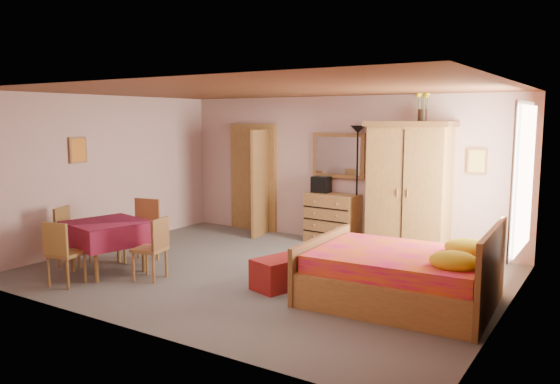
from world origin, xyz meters
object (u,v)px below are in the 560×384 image
Objects in this scene: stereo at (321,184)px; chair_east at (150,248)px; wall_mirror at (338,156)px; wardrobe at (409,188)px; chair_west at (74,236)px; chest_of_drawers at (332,218)px; bench at (294,270)px; sunflower_vase at (423,105)px; floor_lamp at (357,186)px; chair_north at (141,231)px; bed at (400,261)px; chair_south at (66,253)px; dining_table at (108,247)px.

stereo reaches higher than chair_east.
wall_mirror is 3.88m from chair_east.
wardrobe is 5.30m from chair_west.
chest_of_drawers reaches higher than bench.
sunflower_vase reaches higher than bench.
floor_lamp reaches higher than chest_of_drawers.
bench is 1.25× the size of chair_north.
wall_mirror is at bearing 170.15° from wardrobe.
chair_south is (-3.99, -1.73, -0.07)m from bed.
wardrobe is 2.15× the size of dining_table.
floor_lamp reaches higher than chair_west.
stereo is 2.29m from sunflower_vase.
bed is (2.13, -2.39, 0.06)m from chest_of_drawers.
wardrobe is at bearing 104.43° from bed.
bed reaches higher than dining_table.
stereo is 0.31× the size of dining_table.
chest_of_drawers is at bearing 178.60° from wardrobe.
dining_table is at bearing -115.54° from stereo.
chair_north is 1.12× the size of chair_east.
chair_east is (-0.86, -3.37, -0.60)m from stereo.
wall_mirror is 1.18× the size of chair_east.
wardrobe is at bearing -10.00° from wall_mirror.
wall_mirror is at bearing 62.37° from dining_table.
chair_west is at bearing 29.66° from chair_north.
stereo is at bearing 64.46° from dining_table.
chair_south is (-3.42, -4.14, -1.99)m from sunflower_vase.
chair_north is 1.09× the size of chair_west.
floor_lamp is at bearing 56.11° from dining_table.
sunflower_vase is 0.60× the size of chair_south.
bed is 4.15m from dining_table.
floor_lamp is 2.07× the size of dining_table.
wardrobe reaches higher than chair_south.
sunflower_vase is at bearing 106.55° from chair_west.
bed is (1.70, -2.45, -0.54)m from floor_lamp.
dining_table is (-3.46, -3.42, -2.06)m from sunflower_vase.
wall_mirror reaches higher than stereo.
stereo is 0.60× the size of sunflower_vase.
sunflower_vase is at bearing -153.49° from chair_north.
floor_lamp is 4.23m from dining_table.
floor_lamp is at bearing 115.85° from chair_west.
wardrobe is 2.50× the size of chair_east.
bed is (2.13, -2.60, -1.04)m from wall_mirror.
chair_east is at bearing -154.54° from bench.
chair_east is at bearing -128.57° from sunflower_vase.
sunflower_vase reaches higher than wall_mirror.
chair_south is at bearing 24.76° from chair_west.
floor_lamp reaches higher than bench.
wardrobe is 2.45× the size of chair_west.
chair_south is at bearing 79.10° from chair_north.
sunflower_vase is 0.54× the size of chair_north.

